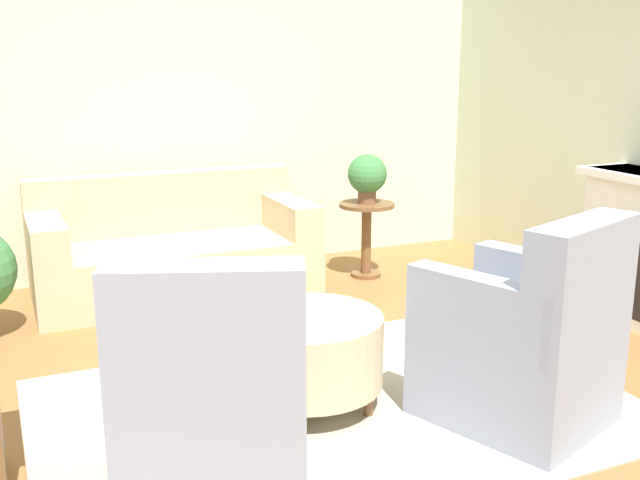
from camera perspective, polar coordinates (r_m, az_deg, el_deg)
The scene contains 9 objects.
ground_plane at distance 3.92m, azimuth 1.31°, elevation -12.72°, with size 16.00×16.00×0.00m, color #996638.
wall_back at distance 6.27m, azimuth -10.25°, elevation 10.39°, with size 9.69×0.12×2.80m.
rug at distance 3.92m, azimuth 1.31°, elevation -12.65°, with size 2.97×2.01×0.01m.
couch at distance 5.74m, azimuth -11.08°, elevation -0.91°, with size 2.04×0.92×0.88m.
armchair_left at distance 3.08m, azimuth -8.05°, elevation -12.22°, with size 0.95×1.01×1.04m.
armchair_right at distance 3.77m, azimuth 15.45°, elevation -7.66°, with size 0.95×1.01×1.04m.
ottoman_table at distance 3.82m, azimuth -0.98°, elevation -8.36°, with size 0.77×0.77×0.48m.
side_table at distance 6.05m, azimuth 3.56°, elevation 0.93°, with size 0.45×0.45×0.61m.
potted_plant_on_side_table at distance 5.97m, azimuth 3.62°, elevation 4.93°, with size 0.31×0.31×0.39m.
Camera 1 is at (-1.51, -3.17, 1.75)m, focal length 42.00 mm.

